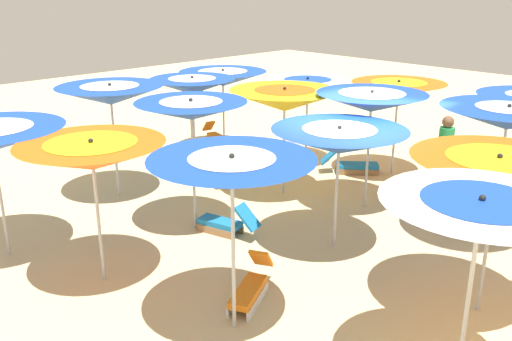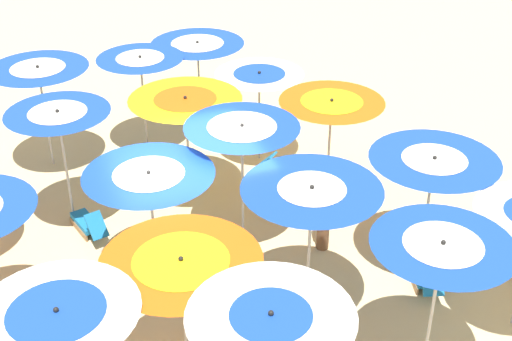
# 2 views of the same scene
# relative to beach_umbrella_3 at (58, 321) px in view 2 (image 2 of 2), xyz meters

# --- Properties ---
(ground) EXTENTS (39.90, 39.90, 0.04)m
(ground) POSITION_rel_beach_umbrella_3_xyz_m (3.41, -2.51, -2.15)
(ground) COLOR beige
(beach_umbrella_3) EXTENTS (2.08, 2.08, 2.36)m
(beach_umbrella_3) POSITION_rel_beach_umbrella_3_xyz_m (0.00, 0.00, 0.00)
(beach_umbrella_3) COLOR #B2B2B7
(beach_umbrella_3) RESTS_ON ground
(beach_umbrella_5) EXTENTS (2.18, 2.18, 2.44)m
(beach_umbrella_5) POSITION_rel_beach_umbrella_3_xyz_m (7.93, -0.40, 0.06)
(beach_umbrella_5) COLOR #B2B2B7
(beach_umbrella_5) RESTS_ON ground
(beach_umbrella_6) EXTENTS (1.99, 1.99, 2.46)m
(beach_umbrella_6) POSITION_rel_beach_umbrella_3_xyz_m (5.51, -0.58, 0.10)
(beach_umbrella_6) COLOR #B2B2B7
(beach_umbrella_6) RESTS_ON ground
(beach_umbrella_7) EXTENTS (2.24, 2.24, 2.18)m
(beach_umbrella_7) POSITION_rel_beach_umbrella_3_xyz_m (3.19, -1.80, -0.22)
(beach_umbrella_7) COLOR #B2B2B7
(beach_umbrella_7) RESTS_ON ground
(beach_umbrella_8) EXTENTS (2.26, 2.26, 2.30)m
(beach_umbrella_8) POSITION_rel_beach_umbrella_3_xyz_m (0.55, -1.70, -0.10)
(beach_umbrella_8) COLOR #B2B2B7
(beach_umbrella_8) RESTS_ON ground
(beach_umbrella_9) EXTENTS (2.05, 2.05, 2.55)m
(beach_umbrella_9) POSITION_rel_beach_umbrella_3_xyz_m (-1.13, -2.38, 0.16)
(beach_umbrella_9) COLOR #B2B2B7
(beach_umbrella_9) RESTS_ON ground
(beach_umbrella_10) EXTENTS (2.00, 2.00, 2.30)m
(beach_umbrella_10) POSITION_rel_beach_umbrella_3_xyz_m (8.14, -2.65, -0.07)
(beach_umbrella_10) COLOR #B2B2B7
(beach_umbrella_10) RESTS_ON ground
(beach_umbrella_11) EXTENTS (2.29, 2.29, 2.33)m
(beach_umbrella_11) POSITION_rel_beach_umbrella_3_xyz_m (5.58, -3.05, -0.08)
(beach_umbrella_11) COLOR #B2B2B7
(beach_umbrella_11) RESTS_ON ground
(beach_umbrella_12) EXTENTS (2.14, 2.14, 2.42)m
(beach_umbrella_12) POSITION_rel_beach_umbrella_3_xyz_m (3.88, -3.68, 0.04)
(beach_umbrella_12) COLOR #B2B2B7
(beach_umbrella_12) RESTS_ON ground
(beach_umbrella_13) EXTENTS (2.22, 2.22, 2.48)m
(beach_umbrella_13) POSITION_rel_beach_umbrella_3_xyz_m (1.40, -3.99, 0.10)
(beach_umbrella_13) COLOR #B2B2B7
(beach_umbrella_13) RESTS_ON ground
(beach_umbrella_14) EXTENTS (2.03, 2.03, 2.42)m
(beach_umbrella_14) POSITION_rel_beach_umbrella_3_xyz_m (-0.44, -5.16, 0.07)
(beach_umbrella_14) COLOR #B2B2B7
(beach_umbrella_14) RESTS_ON ground
(beach_umbrella_15) EXTENTS (2.28, 2.28, 2.23)m
(beach_umbrella_15) POSITION_rel_beach_umbrella_3_xyz_m (8.82, -4.18, -0.15)
(beach_umbrella_15) COLOR #B2B2B7
(beach_umbrella_15) RESTS_ON ground
(beach_umbrella_16) EXTENTS (1.98, 1.98, 2.19)m
(beach_umbrella_16) POSITION_rel_beach_umbrella_3_xyz_m (6.62, -4.99, -0.15)
(beach_umbrella_16) COLOR #B2B2B7
(beach_umbrella_16) RESTS_ON ground
(beach_umbrella_17) EXTENTS (2.13, 2.13, 2.27)m
(beach_umbrella_17) POSITION_rel_beach_umbrella_3_xyz_m (4.62, -5.81, -0.08)
(beach_umbrella_17) COLOR #B2B2B7
(beach_umbrella_17) RESTS_ON ground
(beach_umbrella_18) EXTENTS (2.26, 2.26, 2.27)m
(beach_umbrella_18) POSITION_rel_beach_umbrella_3_xyz_m (1.90, -6.49, -0.12)
(beach_umbrella_18) COLOR #B2B2B7
(beach_umbrella_18) RESTS_ON ground
(lounger_0) EXTENTS (0.85, 1.24, 0.61)m
(lounger_0) POSITION_rel_beach_umbrella_3_xyz_m (2.97, 0.42, -1.93)
(lounger_0) COLOR silver
(lounger_0) RESTS_ON ground
(lounger_1) EXTENTS (1.35, 0.72, 0.68)m
(lounger_1) POSITION_rel_beach_umbrella_3_xyz_m (1.38, -6.23, -1.92)
(lounger_1) COLOR olive
(lounger_1) RESTS_ON ground
(lounger_2) EXTENTS (1.16, 0.57, 0.56)m
(lounger_2) POSITION_rel_beach_umbrella_3_xyz_m (9.62, -4.57, -1.94)
(lounger_2) COLOR olive
(lounger_2) RESTS_ON ground
(lounger_3) EXTENTS (1.22, 0.62, 0.63)m
(lounger_3) POSITION_rel_beach_umbrella_3_xyz_m (7.23, -2.41, -1.93)
(lounger_3) COLOR #333338
(lounger_3) RESTS_ON ground
(lounger_4) EXTENTS (1.25, 0.65, 0.64)m
(lounger_4) POSITION_rel_beach_umbrella_3_xyz_m (4.91, -0.80, -1.92)
(lounger_4) COLOR olive
(lounger_4) RESTS_ON ground
(lounger_5) EXTENTS (1.26, 1.21, 0.62)m
(lounger_5) POSITION_rel_beach_umbrella_3_xyz_m (5.34, -5.22, -1.93)
(lounger_5) COLOR olive
(lounger_5) RESTS_ON ground
(beachgoer_2) EXTENTS (0.30, 0.30, 1.85)m
(beachgoer_2) POSITION_rel_beach_umbrella_3_xyz_m (2.91, -4.96, -1.15)
(beachgoer_2) COLOR brown
(beachgoer_2) RESTS_ON ground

